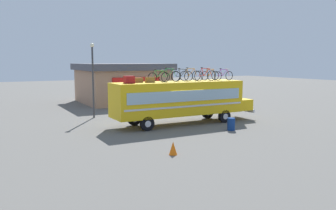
% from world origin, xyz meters
% --- Properties ---
extents(ground_plane, '(120.00, 120.00, 0.00)m').
position_xyz_m(ground_plane, '(0.00, 0.00, 0.00)').
color(ground_plane, '#605E59').
extents(bus, '(10.78, 2.44, 3.00)m').
position_xyz_m(bus, '(0.21, -0.00, 1.80)').
color(bus, yellow).
rests_on(bus, ground).
extents(luggage_bag_1, '(0.59, 0.53, 0.47)m').
position_xyz_m(luggage_bag_1, '(-3.77, -0.19, 3.23)').
color(luggage_bag_1, maroon).
rests_on(luggage_bag_1, bus).
extents(luggage_bag_2, '(0.62, 0.39, 0.32)m').
position_xyz_m(luggage_bag_2, '(-2.94, 0.33, 3.16)').
color(luggage_bag_2, olive).
rests_on(luggage_bag_2, bus).
extents(luggage_bag_3, '(0.57, 0.36, 0.37)m').
position_xyz_m(luggage_bag_3, '(-2.20, 0.02, 3.18)').
color(luggage_bag_3, olive).
rests_on(luggage_bag_3, bus).
extents(rooftop_bicycle_1, '(1.64, 0.44, 0.88)m').
position_xyz_m(rooftop_bicycle_1, '(-1.55, -0.02, 3.37)').
color(rooftop_bicycle_1, black).
rests_on(rooftop_bicycle_1, bus).
extents(rooftop_bicycle_2, '(1.73, 0.44, 0.98)m').
position_xyz_m(rooftop_bicycle_2, '(-0.64, 0.20, 3.40)').
color(rooftop_bicycle_2, black).
rests_on(rooftop_bicycle_2, bus).
extents(rooftop_bicycle_3, '(1.71, 0.44, 0.94)m').
position_xyz_m(rooftop_bicycle_3, '(0.26, -0.05, 3.39)').
color(rooftop_bicycle_3, black).
rests_on(rooftop_bicycle_3, bus).
extents(rooftop_bicycle_4, '(1.75, 0.44, 0.97)m').
position_xyz_m(rooftop_bicycle_4, '(1.12, 0.28, 3.40)').
color(rooftop_bicycle_4, black).
rests_on(rooftop_bicycle_4, bus).
extents(rooftop_bicycle_5, '(1.84, 0.44, 0.98)m').
position_xyz_m(rooftop_bicycle_5, '(1.95, -0.39, 3.40)').
color(rooftop_bicycle_5, black).
rests_on(rooftop_bicycle_5, bus).
extents(rooftop_bicycle_6, '(1.63, 0.44, 0.89)m').
position_xyz_m(rooftop_bicycle_6, '(2.86, 0.31, 3.37)').
color(rooftop_bicycle_6, black).
rests_on(rooftop_bicycle_6, bus).
extents(rooftop_bicycle_7, '(1.71, 0.44, 0.89)m').
position_xyz_m(rooftop_bicycle_7, '(3.65, -0.29, 3.37)').
color(rooftop_bicycle_7, black).
rests_on(rooftop_bicycle_7, bus).
extents(roadside_building, '(8.90, 8.46, 4.14)m').
position_xyz_m(roadside_building, '(1.29, 14.26, 2.12)').
color(roadside_building, tan).
rests_on(roadside_building, ground).
extents(trash_bin, '(0.49, 0.49, 0.80)m').
position_xyz_m(trash_bin, '(1.86, -3.48, 0.40)').
color(trash_bin, navy).
rests_on(trash_bin, ground).
extents(traffic_cone, '(0.39, 0.39, 0.64)m').
position_xyz_m(traffic_cone, '(-4.26, -6.73, 0.32)').
color(traffic_cone, orange).
rests_on(traffic_cone, ground).
extents(street_lamp, '(0.32, 0.32, 5.78)m').
position_xyz_m(street_lamp, '(-4.41, 5.61, 3.43)').
color(street_lamp, '#38383D').
rests_on(street_lamp, ground).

